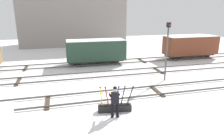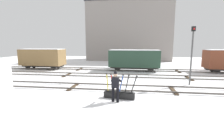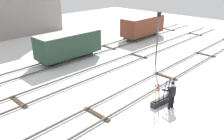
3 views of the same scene
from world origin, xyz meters
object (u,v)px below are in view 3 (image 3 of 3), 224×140
object	(u,v)px
rail_worker	(172,93)
freight_car_mid_siding	(69,44)
switch_lever_frame	(163,99)
signal_post	(158,34)
freight_car_back_track	(143,26)

from	to	relation	value
rail_worker	freight_car_mid_siding	bearing A→B (deg)	92.16
switch_lever_frame	rail_worker	bearing A→B (deg)	-97.55
rail_worker	signal_post	distance (m)	7.16
switch_lever_frame	freight_car_mid_siding	world-z (taller)	freight_car_mid_siding
signal_post	rail_worker	bearing A→B (deg)	-139.28
signal_post	freight_car_mid_siding	size ratio (longest dim) A/B	0.76
switch_lever_frame	signal_post	distance (m)	6.88
rail_worker	freight_car_mid_siding	world-z (taller)	freight_car_mid_siding
freight_car_mid_siding	switch_lever_frame	bearing A→B (deg)	-93.37
switch_lever_frame	freight_car_back_track	distance (m)	15.51
rail_worker	freight_car_back_track	bearing A→B (deg)	49.77
switch_lever_frame	signal_post	size ratio (longest dim) A/B	0.44
freight_car_mid_siding	freight_car_back_track	bearing A→B (deg)	1.10
freight_car_back_track	rail_worker	bearing A→B (deg)	-138.03
rail_worker	signal_post	xyz separation A→B (m)	(5.27, 4.53, 1.72)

